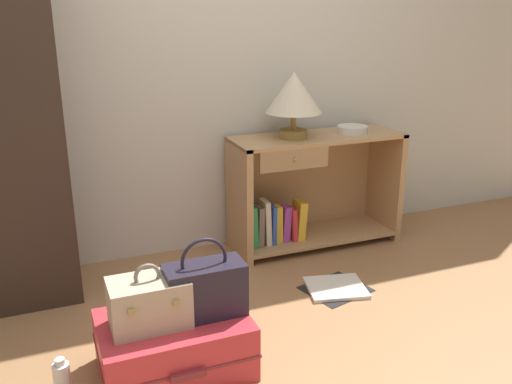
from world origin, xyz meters
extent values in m
plane|color=#9E7047|center=(0.00, 0.00, 0.00)|extent=(9.00, 9.00, 0.00)
cube|color=beige|center=(0.00, 1.50, 1.30)|extent=(6.40, 0.10, 2.60)
cube|color=tan|center=(0.23, 1.23, 0.35)|extent=(0.04, 0.38, 0.71)
cube|color=tan|center=(1.26, 1.23, 0.35)|extent=(0.04, 0.38, 0.71)
cube|color=tan|center=(0.74, 1.23, 0.70)|extent=(1.07, 0.38, 0.02)
cube|color=tan|center=(0.74, 1.23, 0.06)|extent=(0.99, 0.38, 0.02)
cube|color=tan|center=(0.74, 1.41, 0.35)|extent=(0.99, 0.01, 0.69)
cube|color=#9D7950|center=(0.50, 1.05, 0.63)|extent=(0.43, 0.02, 0.12)
sphere|color=#9E844C|center=(0.50, 1.04, 0.63)|extent=(0.02, 0.02, 0.02)
cube|color=green|center=(0.30, 1.20, 0.19)|extent=(0.05, 0.11, 0.26)
cube|color=#726659|center=(0.35, 1.20, 0.19)|extent=(0.04, 0.12, 0.25)
cube|color=beige|center=(0.39, 1.20, 0.20)|extent=(0.05, 0.11, 0.28)
cube|color=#2D51B2|center=(0.43, 1.20, 0.19)|extent=(0.03, 0.12, 0.25)
cube|color=gold|center=(0.47, 1.20, 0.18)|extent=(0.05, 0.08, 0.24)
cube|color=purple|center=(0.52, 1.20, 0.18)|extent=(0.06, 0.09, 0.23)
cube|color=red|center=(0.57, 1.20, 0.17)|extent=(0.04, 0.12, 0.21)
cube|color=gold|center=(0.62, 1.20, 0.19)|extent=(0.06, 0.12, 0.25)
cylinder|color=olive|center=(0.58, 1.23, 0.73)|extent=(0.17, 0.17, 0.05)
cylinder|color=olive|center=(0.58, 1.23, 0.81)|extent=(0.04, 0.04, 0.10)
cone|color=beige|center=(0.58, 1.23, 0.98)|extent=(0.33, 0.33, 0.24)
cylinder|color=silver|center=(0.98, 1.22, 0.73)|extent=(0.19, 0.19, 0.04)
cube|color=#D1333D|center=(-0.41, 0.27, 0.12)|extent=(0.60, 0.41, 0.24)
cube|color=maroon|center=(-0.41, 0.27, 0.12)|extent=(0.61, 0.42, 0.01)
cube|color=maroon|center=(-0.41, 0.05, 0.12)|extent=(0.14, 0.02, 0.03)
cube|color=#B7A88E|center=(-0.50, 0.26, 0.34)|extent=(0.31, 0.19, 0.20)
torus|color=gray|center=(-0.50, 0.26, 0.46)|extent=(0.11, 0.02, 0.11)
cube|color=tan|center=(-0.59, 0.16, 0.38)|extent=(0.02, 0.01, 0.02)
cube|color=tan|center=(-0.42, 0.16, 0.38)|extent=(0.02, 0.01, 0.02)
cube|color=#231E2D|center=(-0.28, 0.25, 0.35)|extent=(0.32, 0.15, 0.22)
torus|color=#231E2D|center=(-0.28, 0.25, 0.49)|extent=(0.19, 0.01, 0.19)
cylinder|color=white|center=(-0.86, 0.24, 0.08)|extent=(0.06, 0.06, 0.16)
cylinder|color=silver|center=(-0.86, 0.24, 0.18)|extent=(0.04, 0.04, 0.02)
cube|color=white|center=(0.56, 0.63, 0.01)|extent=(0.36, 0.33, 0.02)
cube|color=black|center=(0.56, 0.63, 0.00)|extent=(0.38, 0.36, 0.01)
camera|label=1|loc=(-0.83, -1.68, 1.44)|focal=38.67mm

